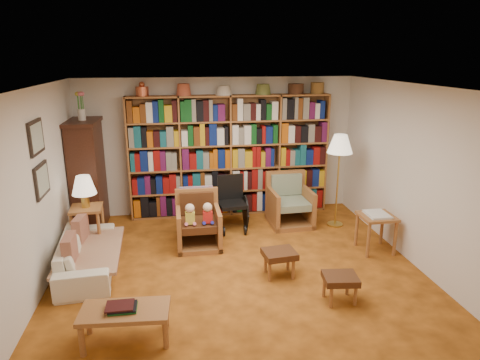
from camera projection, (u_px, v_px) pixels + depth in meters
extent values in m
plane|color=#BB661C|center=(239.00, 272.00, 5.87)|extent=(5.00, 5.00, 0.00)
plane|color=silver|center=(239.00, 87.00, 5.17)|extent=(5.00, 5.00, 0.00)
plane|color=silver|center=(218.00, 146.00, 7.89)|extent=(5.00, 0.00, 5.00)
plane|color=silver|center=(291.00, 284.00, 3.15)|extent=(5.00, 0.00, 5.00)
plane|color=silver|center=(34.00, 195.00, 5.15)|extent=(0.00, 5.00, 5.00)
plane|color=silver|center=(418.00, 177.00, 5.90)|extent=(0.00, 5.00, 5.00)
cube|color=#A06331|center=(230.00, 156.00, 7.81)|extent=(3.60, 0.30, 2.20)
cube|color=#3B1C10|center=(88.00, 177.00, 7.18)|extent=(0.45, 0.90, 1.80)
cube|color=#3B1C10|center=(82.00, 122.00, 6.92)|extent=(0.50, 0.95, 0.06)
cylinder|color=beige|center=(82.00, 115.00, 6.88)|extent=(0.12, 0.12, 0.18)
cube|color=black|center=(36.00, 137.00, 5.25)|extent=(0.03, 0.52, 0.42)
cube|color=gray|center=(37.00, 137.00, 5.25)|extent=(0.01, 0.44, 0.34)
cube|color=black|center=(42.00, 180.00, 5.41)|extent=(0.03, 0.52, 0.42)
cube|color=gray|center=(43.00, 180.00, 5.41)|extent=(0.01, 0.44, 0.34)
imported|color=beige|center=(87.00, 254.00, 5.87)|extent=(1.74, 0.79, 0.50)
cube|color=beige|center=(91.00, 250.00, 5.86)|extent=(0.86, 1.53, 0.04)
cube|color=maroon|center=(81.00, 231.00, 6.12)|extent=(0.17, 0.40, 0.39)
cube|color=maroon|center=(70.00, 252.00, 5.46)|extent=(0.14, 0.40, 0.40)
cube|color=#A06331|center=(86.00, 208.00, 6.41)|extent=(0.48, 0.48, 0.04)
cylinder|color=#A06331|center=(73.00, 235.00, 6.30)|extent=(0.05, 0.05, 0.64)
cylinder|color=#A06331|center=(99.00, 234.00, 6.35)|extent=(0.05, 0.05, 0.64)
cylinder|color=#A06331|center=(78.00, 225.00, 6.66)|extent=(0.05, 0.05, 0.64)
cylinder|color=#A06331|center=(103.00, 224.00, 6.71)|extent=(0.05, 0.05, 0.64)
cylinder|color=gold|center=(85.00, 201.00, 6.38)|extent=(0.12, 0.12, 0.20)
cone|color=white|center=(84.00, 185.00, 6.31)|extent=(0.36, 0.36, 0.28)
cube|color=#A06331|center=(199.00, 244.00, 6.68)|extent=(0.68, 0.71, 0.08)
cube|color=#A06331|center=(179.00, 229.00, 6.56)|extent=(0.07, 0.71, 0.60)
cube|color=#A06331|center=(218.00, 227.00, 6.66)|extent=(0.07, 0.71, 0.60)
cube|color=#A06331|center=(197.00, 213.00, 6.88)|extent=(0.68, 0.08, 0.85)
cube|color=#462312|center=(199.00, 224.00, 6.56)|extent=(0.53, 0.60, 0.11)
cube|color=#462312|center=(197.00, 203.00, 6.76)|extent=(0.53, 0.10, 0.36)
cube|color=#BB3146|center=(197.00, 198.00, 6.84)|extent=(0.53, 0.06, 0.38)
cube|color=#A06331|center=(290.00, 222.00, 7.55)|extent=(0.74, 0.77, 0.08)
cube|color=#A06331|center=(272.00, 208.00, 7.42)|extent=(0.10, 0.74, 0.63)
cube|color=#A06331|center=(308.00, 206.00, 7.52)|extent=(0.10, 0.74, 0.63)
cube|color=#A06331|center=(285.00, 194.00, 7.75)|extent=(0.72, 0.10, 0.89)
cube|color=gray|center=(291.00, 203.00, 7.42)|extent=(0.58, 0.64, 0.12)
cube|color=gray|center=(287.00, 184.00, 7.62)|extent=(0.56, 0.12, 0.38)
cube|color=black|center=(232.00, 204.00, 7.23)|extent=(0.49, 0.49, 0.06)
cube|color=black|center=(230.00, 187.00, 7.37)|extent=(0.45, 0.10, 0.44)
cylinder|color=black|center=(217.00, 212.00, 7.33)|extent=(0.03, 0.55, 0.55)
cylinder|color=black|center=(245.00, 211.00, 7.41)|extent=(0.03, 0.55, 0.55)
cylinder|color=black|center=(224.00, 231.00, 7.04)|extent=(0.03, 0.16, 0.16)
cylinder|color=black|center=(245.00, 230.00, 7.10)|extent=(0.03, 0.16, 0.16)
cylinder|color=gold|center=(335.00, 224.00, 7.51)|extent=(0.27, 0.27, 0.03)
cylinder|color=gold|center=(337.00, 188.00, 7.32)|extent=(0.03, 0.03, 1.36)
cone|color=white|center=(340.00, 144.00, 7.11)|extent=(0.43, 0.43, 0.31)
cube|color=#A06331|center=(377.00, 216.00, 6.39)|extent=(0.50, 0.50, 0.04)
cylinder|color=#A06331|center=(368.00, 241.00, 6.24)|extent=(0.05, 0.05, 0.53)
cylinder|color=#A06331|center=(395.00, 239.00, 6.30)|extent=(0.05, 0.05, 0.53)
cylinder|color=#A06331|center=(357.00, 230.00, 6.63)|extent=(0.05, 0.05, 0.53)
cylinder|color=#A06331|center=(382.00, 228.00, 6.70)|extent=(0.05, 0.05, 0.53)
cube|color=silver|center=(377.00, 214.00, 6.38)|extent=(0.30, 0.38, 0.03)
cube|color=#462312|center=(279.00, 254.00, 5.70)|extent=(0.46, 0.41, 0.09)
cylinder|color=#A06331|center=(270.00, 272.00, 5.61)|extent=(0.04, 0.04, 0.28)
cylinder|color=#A06331|center=(293.00, 270.00, 5.66)|extent=(0.04, 0.04, 0.28)
cylinder|color=#A06331|center=(265.00, 263.00, 5.85)|extent=(0.04, 0.04, 0.28)
cylinder|color=#A06331|center=(288.00, 261.00, 5.90)|extent=(0.04, 0.04, 0.28)
cube|color=#462312|center=(340.00, 278.00, 5.11)|extent=(0.44, 0.39, 0.08)
cylinder|color=#A06331|center=(331.00, 298.00, 5.02)|extent=(0.04, 0.04, 0.26)
cylinder|color=#A06331|center=(355.00, 295.00, 5.07)|extent=(0.04, 0.04, 0.26)
cylinder|color=#A06331|center=(324.00, 287.00, 5.25)|extent=(0.04, 0.04, 0.26)
cylinder|color=#A06331|center=(347.00, 285.00, 5.30)|extent=(0.04, 0.04, 0.26)
cube|color=#A06331|center=(125.00, 311.00, 4.38)|extent=(0.93, 0.51, 0.05)
cylinder|color=#A06331|center=(82.00, 342.00, 4.20)|extent=(0.06, 0.06, 0.32)
cylinder|color=#A06331|center=(166.00, 334.00, 4.32)|extent=(0.06, 0.06, 0.32)
cylinder|color=#A06331|center=(89.00, 320.00, 4.54)|extent=(0.06, 0.06, 0.32)
cylinder|color=#A06331|center=(166.00, 313.00, 4.66)|extent=(0.06, 0.06, 0.32)
cube|color=brown|center=(124.00, 307.00, 4.36)|extent=(0.29, 0.24, 0.05)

